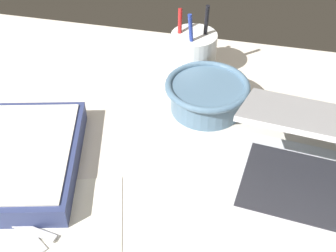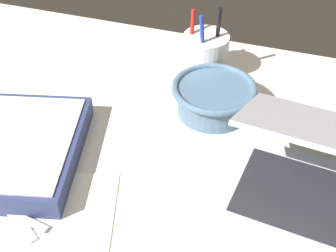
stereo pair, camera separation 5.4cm
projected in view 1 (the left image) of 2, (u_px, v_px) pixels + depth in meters
desk_top at (152, 198)px, 74.36cm from camera, size 140.00×100.00×2.00cm
bowl at (207, 95)px, 87.95cm from camera, size 15.97×15.97×6.03cm
pen_cup at (192, 54)px, 96.47cm from camera, size 9.39×9.39×15.77cm
scissors at (2, 214)px, 70.36cm from camera, size 14.01×9.14×0.80cm
paper_sheet_front at (47, 250)px, 65.85cm from camera, size 27.86×31.30×0.16cm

